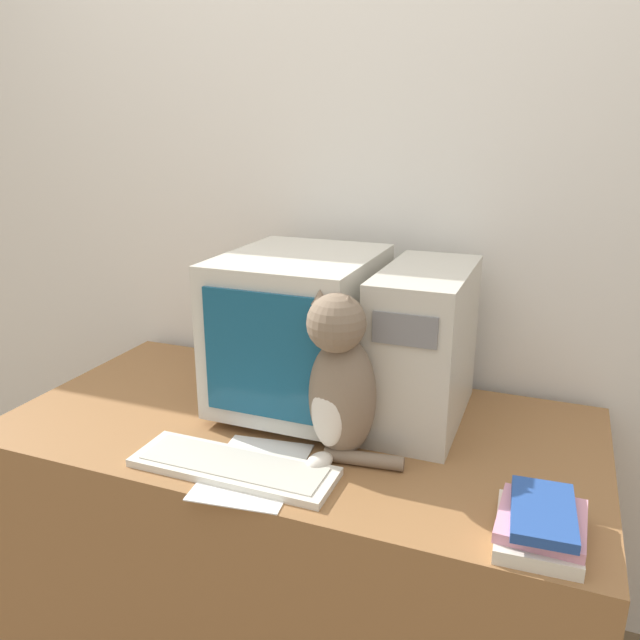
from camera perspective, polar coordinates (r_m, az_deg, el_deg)
wall_back at (r=1.95m, az=3.33°, el=9.55°), size 7.00×0.05×2.50m
desk at (r=1.89m, az=-1.83°, el=-19.67°), size 1.55×0.79×0.76m
crt_monitor at (r=1.71m, az=-1.81°, el=-0.90°), size 0.39×0.47×0.43m
computer_tower at (r=1.65m, az=9.45°, el=-2.35°), size 0.22×0.45×0.41m
keyboard at (r=1.48m, az=-7.92°, el=-13.13°), size 0.48×0.15×0.02m
cat at (r=1.45m, az=1.87°, el=-5.74°), size 0.26×0.22×0.41m
book_stack at (r=1.32m, az=19.48°, el=-17.16°), size 0.17×0.22×0.07m
pen at (r=1.59m, az=-9.65°, el=-11.14°), size 0.16×0.01×0.01m
paper_sheet at (r=1.48m, az=-6.24°, el=-13.49°), size 0.25×0.32×0.00m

